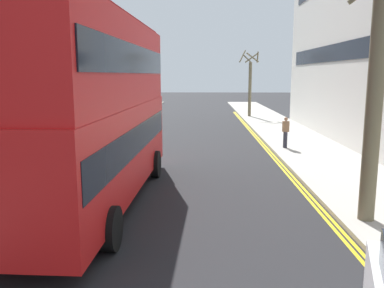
{
  "coord_description": "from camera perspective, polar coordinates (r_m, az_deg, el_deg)",
  "views": [
    {
      "loc": [
        0.78,
        -1.52,
        3.95
      ],
      "look_at": [
        0.5,
        11.0,
        1.8
      ],
      "focal_mm": 37.91,
      "sensor_mm": 36.0,
      "label": 1
    }
  ],
  "objects": [
    {
      "name": "sidewalk_right",
      "position": [
        18.83,
        18.95,
        -2.68
      ],
      "size": [
        4.0,
        80.0,
        0.14
      ],
      "primitive_type": "cube",
      "color": "#ADA89E",
      "rests_on": "ground"
    },
    {
      "name": "sidewalk_left",
      "position": [
        19.36,
        -20.86,
        -2.47
      ],
      "size": [
        4.0,
        80.0,
        0.14
      ],
      "primitive_type": "cube",
      "color": "#ADA89E",
      "rests_on": "ground"
    },
    {
      "name": "kerb_line_outer",
      "position": [
        16.41,
        14.02,
        -4.46
      ],
      "size": [
        0.1,
        56.0,
        0.01
      ],
      "primitive_type": "cube",
      "color": "yellow",
      "rests_on": "ground"
    },
    {
      "name": "kerb_line_inner",
      "position": [
        16.38,
        13.48,
        -4.47
      ],
      "size": [
        0.1,
        56.0,
        0.01
      ],
      "primitive_type": "cube",
      "color": "yellow",
      "rests_on": "ground"
    },
    {
      "name": "double_decker_bus_away",
      "position": [
        12.46,
        -13.35,
        5.25
      ],
      "size": [
        3.09,
        10.89,
        5.64
      ],
      "color": "red",
      "rests_on": "ground"
    },
    {
      "name": "pedestrian_far",
      "position": [
        21.83,
        13.02,
        1.69
      ],
      "size": [
        0.34,
        0.22,
        1.62
      ],
      "color": "#2D2D38",
      "rests_on": "sidewalk_right"
    },
    {
      "name": "street_tree_near",
      "position": [
        37.99,
        8.15,
        8.51
      ],
      "size": [
        1.9,
        1.82,
        6.06
      ],
      "color": "#6B6047",
      "rests_on": "sidewalk_right"
    },
    {
      "name": "street_tree_mid",
      "position": [
        11.34,
        24.31,
        5.41
      ],
      "size": [
        1.71,
        1.76,
        6.75
      ],
      "color": "#6B6047",
      "rests_on": "sidewalk_right"
    }
  ]
}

